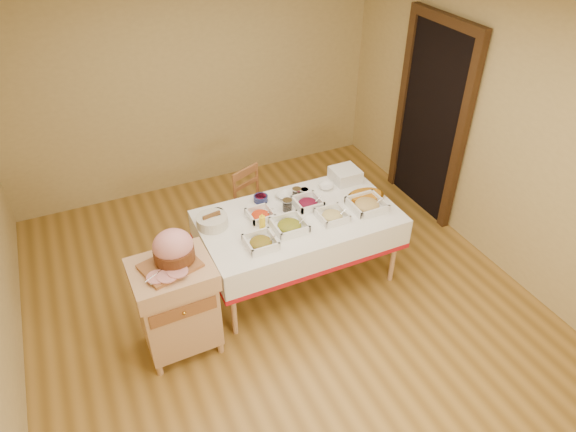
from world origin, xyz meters
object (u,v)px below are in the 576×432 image
object	(u,v)px
mustard_bottle	(262,222)
bread_basket	(212,221)
brass_platter	(366,196)
preserve_jar_left	(287,206)
dining_chair	(255,206)
dining_table	(299,230)
butcher_cart	(177,303)
plate_stack	(345,175)
ham_on_board	(173,250)
preserve_jar_right	(297,194)

from	to	relation	value
mustard_bottle	bread_basket	size ratio (longest dim) A/B	0.61
brass_platter	preserve_jar_left	bearing A→B (deg)	169.86
dining_chair	brass_platter	distance (m)	1.20
dining_table	dining_chair	xyz separation A→B (m)	(-0.14, 0.75, -0.16)
butcher_cart	brass_platter	distance (m)	2.03
preserve_jar_left	bread_basket	distance (m)	0.71
butcher_cart	dining_chair	distance (m)	1.58
butcher_cart	plate_stack	bearing A→B (deg)	19.97
butcher_cart	ham_on_board	xyz separation A→B (m)	(0.05, 0.04, 0.51)
dining_chair	mustard_bottle	world-z (taller)	mustard_bottle
preserve_jar_right	mustard_bottle	size ratio (longest dim) A/B	0.66
preserve_jar_left	plate_stack	world-z (taller)	plate_stack
preserve_jar_left	butcher_cart	bearing A→B (deg)	-158.39
bread_basket	preserve_jar_right	bearing A→B (deg)	5.27
dining_table	brass_platter	bearing A→B (deg)	-1.24
dining_chair	plate_stack	world-z (taller)	plate_stack
preserve_jar_left	dining_table	bearing A→B (deg)	-63.64
dining_table	brass_platter	world-z (taller)	brass_platter
dining_table	plate_stack	size ratio (longest dim) A/B	6.85
dining_chair	brass_platter	xyz separation A→B (m)	(0.85, -0.76, 0.35)
dining_table	plate_stack	bearing A→B (deg)	27.20
dining_table	ham_on_board	bearing A→B (deg)	-165.27
ham_on_board	brass_platter	world-z (taller)	ham_on_board
mustard_bottle	brass_platter	world-z (taller)	mustard_bottle
ham_on_board	butcher_cart	bearing A→B (deg)	-141.94
bread_basket	preserve_jar_left	bearing A→B (deg)	-5.10
butcher_cart	preserve_jar_right	distance (m)	1.54
dining_table	mustard_bottle	world-z (taller)	mustard_bottle
dining_chair	dining_table	bearing A→B (deg)	-79.13
dining_chair	bread_basket	world-z (taller)	bread_basket
dining_table	bread_basket	size ratio (longest dim) A/B	6.52
preserve_jar_right	bread_basket	size ratio (longest dim) A/B	0.40
mustard_bottle	brass_platter	bearing A→B (deg)	1.71
mustard_bottle	plate_stack	size ratio (longest dim) A/B	0.64
mustard_bottle	dining_chair	bearing A→B (deg)	73.39
butcher_cart	dining_chair	bearing A→B (deg)	44.37
butcher_cart	bread_basket	xyz separation A→B (m)	(0.51, 0.54, 0.30)
dining_table	preserve_jar_right	bearing A→B (deg)	68.39
butcher_cart	bread_basket	world-z (taller)	butcher_cart
dining_chair	preserve_jar_right	xyz separation A→B (m)	(0.25, -0.48, 0.38)
butcher_cart	dining_chair	world-z (taller)	butcher_cart
butcher_cart	preserve_jar_left	bearing A→B (deg)	21.61
dining_chair	preserve_jar_left	bearing A→B (deg)	-82.44
preserve_jar_right	mustard_bottle	bearing A→B (deg)	-147.15
preserve_jar_left	brass_platter	size ratio (longest dim) A/B	0.31
preserve_jar_left	mustard_bottle	size ratio (longest dim) A/B	0.69
preserve_jar_right	plate_stack	size ratio (longest dim) A/B	0.42
bread_basket	dining_table	bearing A→B (deg)	-13.56
ham_on_board	preserve_jar_right	bearing A→B (deg)	23.82
dining_table	butcher_cart	distance (m)	1.33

